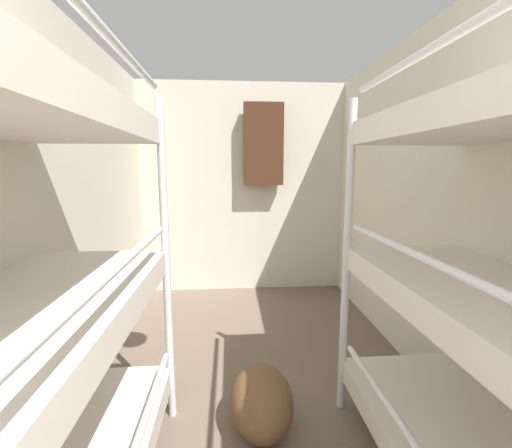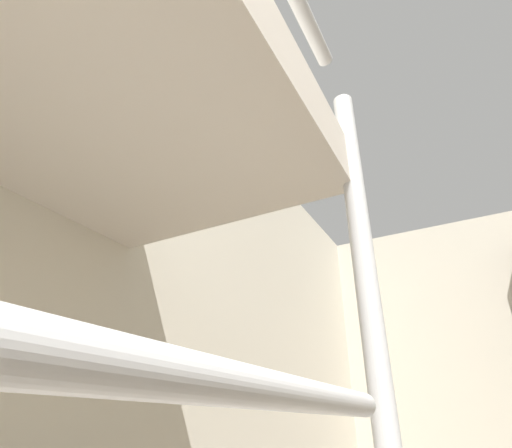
{
  "view_description": "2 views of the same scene",
  "coord_description": "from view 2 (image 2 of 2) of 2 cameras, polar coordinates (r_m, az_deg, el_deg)",
  "views": [
    {
      "loc": [
        -0.16,
        0.5,
        1.45
      ],
      "look_at": [
        0.04,
        3.05,
        1.03
      ],
      "focal_mm": 24.0,
      "sensor_mm": 36.0,
      "label": 1
    },
    {
      "loc": [
        -0.35,
        1.63,
        1.12
      ],
      "look_at": [
        -0.71,
        2.29,
        1.5
      ],
      "focal_mm": 28.0,
      "sensor_mm": 36.0,
      "label": 2
    }
  ],
  "objects": [
    {
      "name": "wall_left",
      "position": [
        1.07,
        -26.76,
        -19.48
      ],
      "size": [
        0.06,
        4.64,
        2.41
      ],
      "color": "beige",
      "rests_on": "ground_plane"
    }
  ]
}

